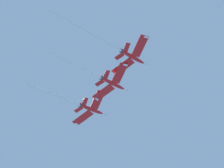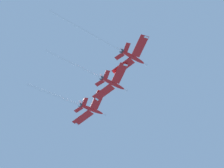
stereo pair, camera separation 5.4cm
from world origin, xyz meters
name	(u,v)px [view 1 (the left image)]	position (x,y,z in m)	size (l,w,h in m)	color
jet_inner_left	(78,104)	(-10.77, -25.97, 123.99)	(34.68, 19.59, 13.68)	red
jet_centre	(103,79)	(-15.90, -11.78, 124.27)	(35.84, 19.57, 12.70)	red
jet_inner_right	(122,51)	(-18.05, 1.25, 125.15)	(41.96, 19.57, 15.15)	red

